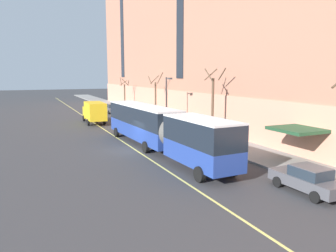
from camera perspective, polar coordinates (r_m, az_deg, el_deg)
ground_plane at (r=29.17m, az=-6.21°, el=-4.20°), size 260.00×260.00×0.00m
sidewalk at (r=35.53m, az=6.41°, el=-1.71°), size 4.53×160.00×0.15m
city_bus at (r=28.14m, az=-1.59°, el=-0.18°), size 3.57×20.25×3.72m
parked_car_darkgray_0 at (r=20.20m, az=23.12°, el=-8.53°), size 1.95×4.39×1.56m
parked_car_darkgray_1 at (r=57.96m, az=-9.71°, el=3.03°), size 1.97×4.40×1.56m
parked_car_champagne_2 at (r=50.08m, az=-7.36°, el=2.18°), size 2.08×4.53×1.56m
parked_car_silver_3 at (r=40.77m, az=-3.32°, el=0.70°), size 1.97×4.26×1.56m
parked_car_silver_5 at (r=30.72m, az=3.92°, el=-2.01°), size 1.98×4.27×1.56m
box_truck at (r=45.59m, az=-12.71°, el=2.52°), size 2.53×7.29×2.94m
street_tree_mid_block at (r=33.58m, az=7.82°, el=3.95°), size 1.86×1.96×7.13m
street_tree_far_uptown at (r=47.50m, az=-2.20°, el=5.06°), size 1.89×1.69×6.79m
street_tree_far_downtown at (r=62.14m, az=-7.57°, el=5.64°), size 1.70×1.67×5.98m
street_lamp at (r=39.84m, az=-0.16°, el=5.15°), size 0.36×1.48×6.15m
lane_centerline at (r=32.04m, az=-7.40°, el=-3.03°), size 0.16×140.00×0.01m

